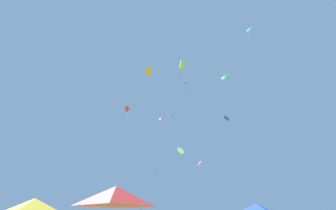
# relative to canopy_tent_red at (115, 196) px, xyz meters

# --- Properties ---
(canopy_tent_red) EXTENTS (3.54, 3.54, 3.79)m
(canopy_tent_red) POSITION_rel_canopy_tent_red_xyz_m (0.00, 0.00, 0.00)
(canopy_tent_red) COLOR #9E9EA3
(canopy_tent_red) RESTS_ON ground
(canopy_tent_blue) EXTENTS (2.77, 2.77, 2.96)m
(canopy_tent_blue) POSITION_rel_canopy_tent_red_xyz_m (9.37, 0.56, -0.71)
(canopy_tent_blue) COLOR #9E9EA3
(canopy_tent_blue) RESTS_ON ground
(canopy_tent_yellow) EXTENTS (3.15, 3.15, 3.37)m
(canopy_tent_yellow) POSITION_rel_canopy_tent_red_xyz_m (-6.15, 3.88, -0.36)
(canopy_tent_yellow) COLOR #9E9EA3
(canopy_tent_yellow) RESTS_ON ground
(kite_orange_diamond) EXTENTS (1.01, 1.10, 2.75)m
(kite_orange_diamond) POSITION_rel_canopy_tent_red_xyz_m (1.81, 14.07, 20.80)
(kite_orange_diamond) COLOR orange
(kite_purple_delta) EXTENTS (0.97, 0.88, 0.64)m
(kite_purple_delta) POSITION_rel_canopy_tent_red_xyz_m (4.10, 13.03, 11.72)
(kite_purple_delta) COLOR purple
(kite_blue_box) EXTENTS (0.93, 0.67, 2.18)m
(kite_blue_box) POSITION_rel_canopy_tent_red_xyz_m (15.25, 15.70, 13.61)
(kite_blue_box) COLOR blue
(kite_lime_box) EXTENTS (0.85, 1.38, 3.09)m
(kite_lime_box) POSITION_rel_canopy_tent_red_xyz_m (7.39, 13.06, 22.08)
(kite_lime_box) COLOR #75D138
(kite_magenta_delta) EXTENTS (0.63, 1.01, 0.92)m
(kite_magenta_delta) POSITION_rel_canopy_tent_red_xyz_m (10.54, 17.65, 6.57)
(kite_magenta_delta) COLOR #D6389E
(kite_cyan_diamond) EXTENTS (0.90, 0.93, 2.22)m
(kite_cyan_diamond) POSITION_rel_canopy_tent_red_xyz_m (15.44, 4.60, 22.33)
(kite_cyan_diamond) COLOR #2DB7CC
(kite_green_delta) EXTENTS (1.29, 1.27, 1.02)m
(kite_green_delta) POSITION_rel_canopy_tent_red_xyz_m (10.87, 4.82, 13.82)
(kite_green_delta) COLOR green
(kite_green_diamond) EXTENTS (1.11, 1.10, 2.49)m
(kite_green_diamond) POSITION_rel_canopy_tent_red_xyz_m (9.19, 17.84, 21.70)
(kite_green_diamond) COLOR green
(kite_white_delta) EXTENTS (1.45, 1.53, 0.86)m
(kite_white_delta) POSITION_rel_canopy_tent_red_xyz_m (7.51, 16.68, 8.21)
(kite_white_delta) COLOR white
(kite_blue_diamond) EXTENTS (1.06, 1.05, 2.10)m
(kite_blue_diamond) POSITION_rel_canopy_tent_red_xyz_m (6.68, 19.20, 15.03)
(kite_blue_diamond) COLOR blue
(kite_blue_delta) EXTENTS (0.95, 0.95, 1.34)m
(kite_blue_delta) POSITION_rel_canopy_tent_red_xyz_m (3.76, 18.88, 5.01)
(kite_blue_delta) COLOR blue
(kite_red_diamond) EXTENTS (0.71, 0.73, 1.85)m
(kite_red_diamond) POSITION_rel_canopy_tent_red_xyz_m (-1.31, 17.06, 14.92)
(kite_red_diamond) COLOR red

